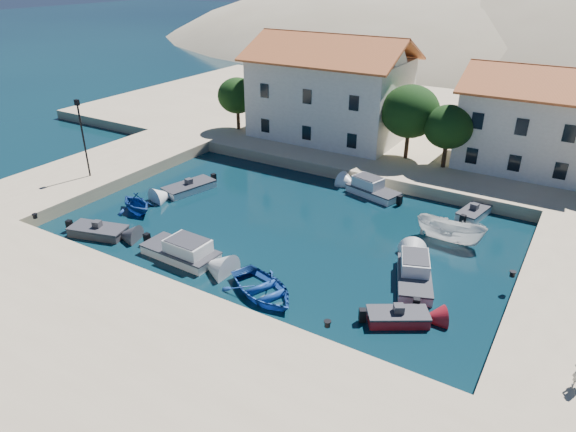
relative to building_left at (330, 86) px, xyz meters
The scene contains 19 objects.
ground 29.24m from the building_left, 77.91° to the right, with size 400.00×400.00×0.00m, color black.
quay_south 34.95m from the building_left, 79.99° to the right, with size 52.00×12.00×1.00m, color tan.
quay_west 22.86m from the building_left, 125.84° to the right, with size 8.00×20.00×1.00m, color tan.
quay_north 13.91m from the building_left, 51.34° to the left, with size 80.00×36.00×1.00m, color tan.
building_left is the anchor object (origin of this frame).
building_mid 18.04m from the building_left, ahead, with size 10.50×8.40×8.30m.
trees 10.87m from the building_left, 13.60° to the right, with size 37.30×5.30×6.45m.
lamppost 23.10m from the building_left, 119.90° to the right, with size 0.35×0.25×6.22m.
bollards 26.13m from the building_left, 69.97° to the right, with size 29.36×9.56×0.30m.
motorboat_grey_sw 26.38m from the building_left, 99.61° to the right, with size 4.14×2.67×1.25m.
cabin_cruiser_south 25.44m from the building_left, 84.38° to the right, with size 5.10×2.30×1.60m.
rowboat_south 27.61m from the building_left, 70.34° to the right, with size 3.46×4.85×1.00m, color navy.
motorboat_red_se 29.46m from the building_left, 55.59° to the right, with size 3.38×2.82×1.25m.
cabin_cruiser_east 26.08m from the building_left, 51.51° to the right, with size 3.36×4.94×1.60m.
boat_east 22.20m from the building_left, 40.72° to the right, with size 1.72×4.57×1.76m, color silver.
motorboat_white_ne 19.94m from the building_left, 29.29° to the right, with size 2.00×3.30×1.25m.
rowboat_west 22.74m from the building_left, 102.71° to the right, with size 2.88×3.34×1.76m, color navy.
motorboat_white_west 17.86m from the building_left, 103.96° to the right, with size 2.83×4.52×1.25m.
cabin_cruiser_north 14.23m from the building_left, 46.93° to the right, with size 4.60×2.89×1.60m.
Camera 1 is at (16.59, -16.88, 16.48)m, focal length 32.00 mm.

